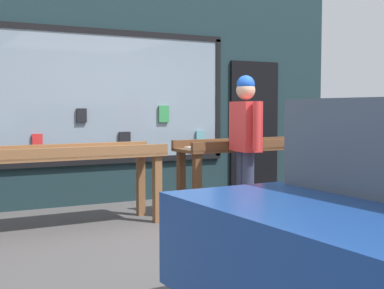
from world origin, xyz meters
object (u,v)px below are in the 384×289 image
display_table_left (59,163)px  small_dog (220,202)px  person_browsing (245,135)px  display_table_right (260,153)px  sandwich_board_sign (382,167)px

display_table_left → small_dog: size_ratio=4.46×
person_browsing → small_dog: bearing=126.4°
person_browsing → small_dog: size_ratio=3.22×
display_table_left → display_table_right: size_ratio=1.00×
display_table_left → sandwich_board_sign: size_ratio=2.57×
display_table_right → small_dog: size_ratio=4.46×
display_table_right → person_browsing: 0.93m
small_dog → display_table_right: bearing=-17.2°
display_table_right → person_browsing: size_ratio=1.38×
display_table_left → person_browsing: (2.08, -0.61, 0.28)m
person_browsing → sandwich_board_sign: bearing=-74.7°
display_table_right → small_dog: display_table_right is taller
display_table_right → person_browsing: bearing=-136.1°
sandwich_board_sign → display_table_left: bearing=-168.9°
display_table_left → person_browsing: size_ratio=1.39×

